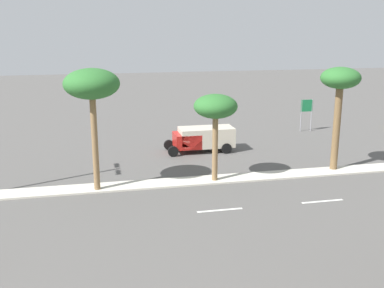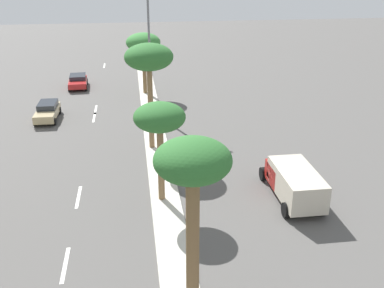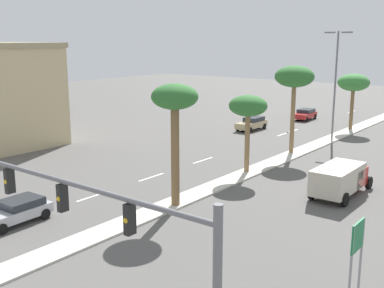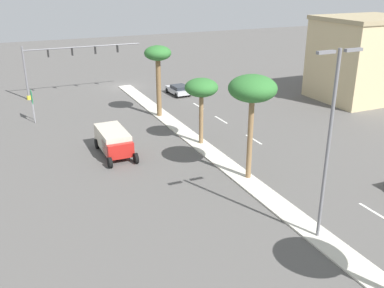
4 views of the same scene
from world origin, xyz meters
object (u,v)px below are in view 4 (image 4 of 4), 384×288
at_px(palm_tree_inboard, 201,89).
at_px(sedan_silver_far, 179,89).
at_px(palm_tree_rear, 158,57).
at_px(street_lamp_center, 330,135).
at_px(commercial_building, 364,59).
at_px(palm_tree_trailing, 253,90).
at_px(box_truck, 114,141).
at_px(directional_road_sign, 32,100).
at_px(traffic_signal_gantry, 58,63).

bearing_deg(palm_tree_inboard, sedan_silver_far, -106.10).
height_order(palm_tree_rear, street_lamp_center, street_lamp_center).
bearing_deg(sedan_silver_far, street_lamp_center, 81.22).
xyz_separation_m(commercial_building, palm_tree_inboard, (25.47, 6.25, 0.18)).
height_order(commercial_building, palm_tree_trailing, commercial_building).
bearing_deg(street_lamp_center, sedan_silver_far, -98.78).
relative_size(palm_tree_trailing, box_truck, 1.35).
bearing_deg(commercial_building, directional_road_sign, -10.64).
distance_m(directional_road_sign, box_truck, 13.84).
xyz_separation_m(palm_tree_inboard, sedan_silver_far, (-5.03, -17.41, -4.56)).
bearing_deg(directional_road_sign, box_truck, 113.48).
xyz_separation_m(sedan_silver_far, box_truck, (13.05, 16.49, 0.48)).
height_order(street_lamp_center, box_truck, street_lamp_center).
bearing_deg(sedan_silver_far, palm_tree_trailing, 79.23).
bearing_deg(palm_tree_trailing, palm_tree_rear, -87.61).
bearing_deg(commercial_building, palm_tree_rear, -7.31).
height_order(palm_tree_trailing, sedan_silver_far, palm_tree_trailing).
bearing_deg(traffic_signal_gantry, palm_tree_inboard, 111.67).
height_order(commercial_building, palm_tree_rear, commercial_building).
bearing_deg(sedan_silver_far, palm_tree_inboard, 73.90).
relative_size(directional_road_sign, palm_tree_rear, 0.43).
bearing_deg(traffic_signal_gantry, street_lamp_center, 102.54).
relative_size(commercial_building, box_truck, 1.89).
bearing_deg(directional_road_sign, commercial_building, 169.36).
xyz_separation_m(directional_road_sign, sedan_silver_far, (-18.54, -3.84, -1.64)).
bearing_deg(palm_tree_inboard, directional_road_sign, -45.11).
xyz_separation_m(palm_tree_rear, palm_tree_trailing, (-0.74, 17.78, 0.41)).
distance_m(palm_tree_trailing, box_truck, 13.56).
xyz_separation_m(palm_tree_inboard, street_lamp_center, (0.28, 16.92, 1.30)).
distance_m(palm_tree_rear, box_truck, 12.64).
bearing_deg(commercial_building, traffic_signal_gantry, -25.97).
xyz_separation_m(palm_tree_trailing, street_lamp_center, (0.43, 8.73, -0.45)).
xyz_separation_m(commercial_building, palm_tree_trailing, (25.31, 14.44, 1.93)).
distance_m(commercial_building, street_lamp_center, 34.67).
xyz_separation_m(directional_road_sign, commercial_building, (-38.99, 7.32, 2.73)).
bearing_deg(box_truck, palm_tree_trailing, 131.91).
relative_size(traffic_signal_gantry, palm_tree_rear, 1.95).
bearing_deg(directional_road_sign, palm_tree_trailing, 122.14).
distance_m(traffic_signal_gantry, directional_road_sign, 10.69).
bearing_deg(commercial_building, palm_tree_trailing, 29.70).
relative_size(street_lamp_center, sedan_silver_far, 2.67).
height_order(traffic_signal_gantry, sedan_silver_far, traffic_signal_gantry).
xyz_separation_m(palm_tree_inboard, box_truck, (8.02, -0.92, -4.08)).
xyz_separation_m(traffic_signal_gantry, palm_tree_rear, (-8.60, 13.54, 2.22)).
relative_size(commercial_building, street_lamp_center, 1.01).
relative_size(palm_tree_inboard, box_truck, 1.02).
bearing_deg(traffic_signal_gantry, box_truck, 93.01).
height_order(traffic_signal_gantry, palm_tree_trailing, palm_tree_trailing).
distance_m(palm_tree_inboard, palm_tree_trailing, 8.38).
height_order(traffic_signal_gantry, directional_road_sign, traffic_signal_gantry).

